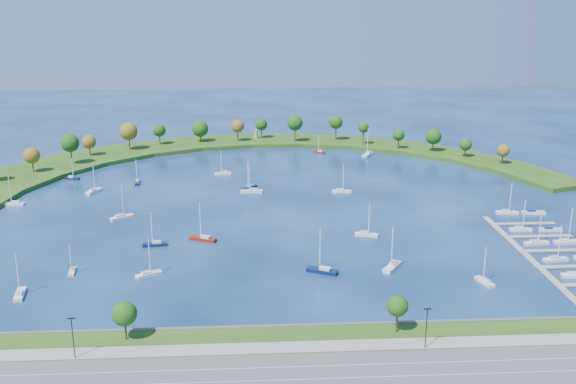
{
  "coord_description": "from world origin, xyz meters",
  "views": [
    {
      "loc": [
        -9.51,
        -247.81,
        79.79
      ],
      "look_at": [
        5.0,
        5.0,
        4.0
      ],
      "focal_mm": 40.76,
      "sensor_mm": 36.0,
      "label": 1
    }
  ],
  "objects": [
    {
      "name": "moored_boat_15",
      "position": [
        -58.43,
        -13.12,
        0.94
      ],
      "size": [
        8.74,
        7.35,
        13.22
      ],
      "rotation": [
        0.0,
        0.0,
        0.63
      ],
      "color": "silver",
      "rests_on": "ground"
    },
    {
      "name": "docked_boat_7",
      "position": [
        96.01,
        -47.53,
        0.92
      ],
      "size": [
        8.64,
        3.09,
        12.45
      ],
      "rotation": [
        0.0,
        0.0,
        0.09
      ],
      "color": "silver",
      "rests_on": "ground"
    },
    {
      "name": "docked_boat_10",
      "position": [
        87.91,
        -15.85,
        0.92
      ],
      "size": [
        8.68,
        3.28,
        12.46
      ],
      "rotation": [
        0.0,
        0.0,
        -0.11
      ],
      "color": "silver",
      "rests_on": "ground"
    },
    {
      "name": "moored_boat_2",
      "position": [
        11.26,
        -67.15,
        0.97
      ],
      "size": [
        9.71,
        6.52,
        13.96
      ],
      "rotation": [
        0.0,
        0.0,
        2.69
      ],
      "color": "#0A1844",
      "rests_on": "ground"
    },
    {
      "name": "moored_boat_9",
      "position": [
        -40.79,
        -66.46,
        0.89
      ],
      "size": [
        7.8,
        6.13,
        11.56
      ],
      "rotation": [
        0.0,
        0.0,
        0.58
      ],
      "color": "silver",
      "rests_on": "ground"
    },
    {
      "name": "breakwater",
      "position": [
        -46.33,
        48.72,
        0.99
      ],
      "size": [
        286.74,
        247.64,
        2.0
      ],
      "color": "#254612",
      "rests_on": "ground"
    },
    {
      "name": "moored_boat_17",
      "position": [
        -10.68,
        24.15,
        0.91
      ],
      "size": [
        7.19,
        7.64,
        12.06
      ],
      "rotation": [
        0.0,
        0.0,
        3.98
      ],
      "color": "#0A1844",
      "rests_on": "ground"
    },
    {
      "name": "docked_boat_9",
      "position": [
        95.98,
        -35.36,
        0.59
      ],
      "size": [
        8.0,
        2.71,
        1.61
      ],
      "rotation": [
        0.0,
        0.0,
        -0.06
      ],
      "color": "silver",
      "rests_on": "ground"
    },
    {
      "name": "moored_boat_5",
      "position": [
        -91.24,
        44.05,
        0.85
      ],
      "size": [
        6.93,
        3.72,
        9.82
      ],
      "rotation": [
        0.0,
        0.0,
        5.99
      ],
      "color": "#0A1844",
      "rests_on": "ground"
    },
    {
      "name": "moored_boat_3",
      "position": [
        -76.67,
        22.45,
        0.92
      ],
      "size": [
        6.02,
        8.75,
        12.62
      ],
      "rotation": [
        0.0,
        0.0,
        1.1
      ],
      "color": "silver",
      "rests_on": "ground"
    },
    {
      "name": "docked_boat_2",
      "position": [
        85.53,
        -74.71,
        0.89
      ],
      "size": [
        7.96,
        3.09,
        11.41
      ],
      "rotation": [
        0.0,
        0.0,
        -0.12
      ],
      "color": "silver",
      "rests_on": "ground"
    },
    {
      "name": "moored_boat_1",
      "position": [
        -104.67,
        6.22,
        0.91
      ],
      "size": [
        8.35,
        2.39,
        12.25
      ],
      "rotation": [
        0.0,
        0.0,
        3.15
      ],
      "color": "silver",
      "rests_on": "ground"
    },
    {
      "name": "ground",
      "position": [
        0.0,
        0.0,
        0.0
      ],
      "size": [
        700.0,
        700.0,
        0.0
      ],
      "primitive_type": "plane",
      "color": "#071944",
      "rests_on": "ground"
    },
    {
      "name": "moored_boat_8",
      "position": [
        28.41,
        16.27,
        0.91
      ],
      "size": [
        8.26,
        2.64,
        12.01
      ],
      "rotation": [
        0.0,
        0.0,
        6.24
      ],
      "color": "silver",
      "rests_on": "ground"
    },
    {
      "name": "moored_boat_11",
      "position": [
        -9.71,
        18.27,
        0.96
      ],
      "size": [
        9.32,
        2.79,
        13.63
      ],
      "rotation": [
        0.0,
        0.0,
        3.12
      ],
      "color": "silver",
      "rests_on": "ground"
    },
    {
      "name": "moored_boat_18",
      "position": [
        -26.43,
        -37.82,
        0.95
      ],
      "size": [
        9.5,
        6.0,
        13.57
      ],
      "rotation": [
        0.0,
        0.0,
        2.74
      ],
      "color": "maroon",
      "rests_on": "ground"
    },
    {
      "name": "docked_boat_4",
      "position": [
        85.52,
        -62.31,
        0.9
      ],
      "size": [
        8.38,
        3.44,
        11.96
      ],
      "rotation": [
        0.0,
        0.0,
        0.15
      ],
      "color": "silver",
      "rests_on": "ground"
    },
    {
      "name": "docked_boat_8",
      "position": [
        85.53,
        -34.59,
        0.89
      ],
      "size": [
        8.02,
        3.03,
        11.5
      ],
      "rotation": [
        0.0,
        0.0,
        -0.11
      ],
      "color": "silver",
      "rests_on": "ground"
    },
    {
      "name": "moored_boat_14",
      "position": [
        26.62,
        89.97,
        0.85
      ],
      "size": [
        6.41,
        5.11,
        9.54
      ],
      "rotation": [
        0.0,
        0.0,
        2.55
      ],
      "color": "maroon",
      "rests_on": "ground"
    },
    {
      "name": "harbor_tower",
      "position": [
        -6.65,
        120.68,
        4.31
      ],
      "size": [
        2.6,
        2.6,
        4.51
      ],
      "color": "gray",
      "rests_on": "breakwater"
    },
    {
      "name": "moored_boat_19",
      "position": [
        -64.11,
        -62.74,
        0.84
      ],
      "size": [
        2.35,
        6.36,
        9.14
      ],
      "rotation": [
        0.0,
        0.0,
        4.81
      ],
      "color": "silver",
      "rests_on": "ground"
    },
    {
      "name": "south_shoreline",
      "position": [
        0.03,
        -122.88,
        1.0
      ],
      "size": [
        420.0,
        43.1,
        11.6
      ],
      "color": "#254612",
      "rests_on": "ground"
    },
    {
      "name": "moored_boat_7",
      "position": [
        -22.96,
        48.52,
        0.89
      ],
      "size": [
        7.87,
        2.93,
        11.31
      ],
      "rotation": [
        0.0,
        0.0,
        3.24
      ],
      "color": "silver",
      "rests_on": "ground"
    },
    {
      "name": "moored_boat_6",
      "position": [
        -60.5,
        35.52,
        0.88
      ],
      "size": [
        2.91,
        7.64,
        10.96
      ],
      "rotation": [
        0.0,
        0.0,
        4.83
      ],
      "color": "#0A1844",
      "rests_on": "ground"
    },
    {
      "name": "moored_boat_12",
      "position": [
        29.94,
        -36.57,
        0.9
      ],
      "size": [
        8.38,
        4.44,
        11.86
      ],
      "rotation": [
        0.0,
        0.0,
        -0.29
      ],
      "color": "silver",
      "rests_on": "ground"
    },
    {
      "name": "docked_boat_11",
      "position": [
        97.87,
        -16.23,
        0.65
      ],
      "size": [
        8.84,
        3.09,
        1.77
      ],
      "rotation": [
        0.0,
        0.0,
        -0.08
      ],
      "color": "silver",
      "rests_on": "ground"
    },
    {
      "name": "dock_system",
      "position": [
        85.3,
        -61.0,
        0.35
      ],
      "size": [
        24.28,
        82.0,
        1.6
      ],
      "color": "gray",
      "rests_on": "ground"
    },
    {
      "name": "moored_boat_16",
      "position": [
        -42.22,
        -41.8,
        0.9
      ],
      "size": [
        8.26,
        3.22,
        11.82
      ],
      "rotation": [
        0.0,
        0.0,
        3.26
      ],
      "color": "#0A1844",
      "rests_on": "ground"
    },
    {
      "name": "moored_boat_13",
      "position": [
        -74.45,
        -78.3,
        0.91
      ],
      "size": [
        3.67,
        8.61,
        12.27
      ],
      "rotation": [
        0.0,
        0.0,
        1.74
      ],
      "color": "silver",
      "rests_on": "ground"
    },
    {
      "name": "breakwater_trees",
      "position": [
        -24.06,
        88.6,
        10.66
      ],
      "size": [
        242.39,
        92.42,
        14.95
      ],
      "color": "#382314",
      "rests_on": "breakwater"
    },
    {
      "name": "moored_boat_4",
      "position": [
        57.5,
        -77.31,
        0.87
      ],
      "size": [
        4.13,
        7.65,
        10.83
      ],
      "rotation": [
        0.0,
        0.0,
        1.87
      ],
      "color": "silver",
      "rests_on": "ground"
    },
    {
      "name": "moored_boat_0",
      "position": [
        32.97,
        -65.11,
        0.95
      ],
      "size": [
        7.28,
        8.96,
        13.41
      ],
      "rotation": [
        0.0,
        0.0,
        4.11
      ],
      "color": "silver",
      "rests_on": "ground"
    },
    {
      "name": "docked_boat_6",
      "position": [
        85.52,
        -47.93,
        0.91
      ],
      "size": [
        8.53,
        3.3,
        12.22
      ],
      "rotation": [
        0.0,
        0.0,
        0.12
      ],
      "color": "silver",
      "rests_on": "ground"
    },
    {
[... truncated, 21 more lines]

